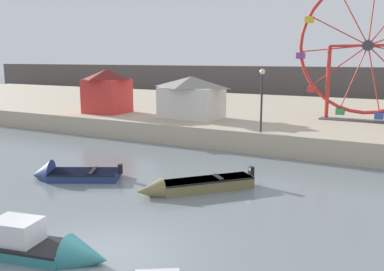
% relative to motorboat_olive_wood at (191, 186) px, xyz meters
% --- Properties ---
extents(ground_plane, '(240.00, 240.00, 0.00)m').
position_rel_motorboat_olive_wood_xyz_m(ground_plane, '(0.67, -6.24, -0.28)').
color(ground_plane, slate).
extents(quay_promenade, '(110.00, 25.68, 1.29)m').
position_rel_motorboat_olive_wood_xyz_m(quay_promenade, '(0.67, 20.82, 0.37)').
color(quay_promenade, '#B7A88E').
rests_on(quay_promenade, ground_plane).
extents(distant_town_skyline, '(140.00, 3.00, 4.40)m').
position_rel_motorboat_olive_wood_xyz_m(distant_town_skyline, '(0.67, 45.75, 1.92)').
color(distant_town_skyline, '#564C47').
rests_on(distant_town_skyline, ground_plane).
extents(motorboat_olive_wood, '(4.06, 4.54, 1.07)m').
position_rel_motorboat_olive_wood_xyz_m(motorboat_olive_wood, '(0.00, 0.00, 0.00)').
color(motorboat_olive_wood, olive).
rests_on(motorboat_olive_wood, ground_plane).
extents(motorboat_navy_blue, '(4.22, 3.22, 1.45)m').
position_rel_motorboat_olive_wood_xyz_m(motorboat_navy_blue, '(-6.06, -1.14, -0.07)').
color(motorboat_navy_blue, navy).
rests_on(motorboat_navy_blue, ground_plane).
extents(motorboat_teal_painted, '(5.88, 2.41, 1.44)m').
position_rel_motorboat_olive_wood_xyz_m(motorboat_teal_painted, '(-1.09, -7.38, 0.01)').
color(motorboat_teal_painted, teal).
rests_on(motorboat_teal_painted, ground_plane).
extents(ferris_wheel_red_frame, '(9.48, 1.20, 9.74)m').
position_rel_motorboat_olive_wood_xyz_m(ferris_wheel_red_frame, '(4.60, 16.02, 5.91)').
color(ferris_wheel_red_frame, red).
rests_on(ferris_wheel_red_frame, quay_promenade).
extents(carnival_booth_red_striped, '(3.49, 3.40, 3.43)m').
position_rel_motorboat_olive_wood_xyz_m(carnival_booth_red_striped, '(-13.88, 11.18, 2.80)').
color(carnival_booth_red_striped, red).
rests_on(carnival_booth_red_striped, quay_promenade).
extents(carnival_booth_white_ticket, '(4.85, 3.32, 2.99)m').
position_rel_motorboat_olive_wood_xyz_m(carnival_booth_white_ticket, '(-6.59, 11.83, 2.57)').
color(carnival_booth_white_ticket, silver).
rests_on(carnival_booth_white_ticket, quay_promenade).
extents(promenade_lamp_near, '(0.32, 0.32, 3.68)m').
position_rel_motorboat_olive_wood_xyz_m(promenade_lamp_near, '(-0.01, 8.40, 3.44)').
color(promenade_lamp_near, '#2D2D33').
rests_on(promenade_lamp_near, quay_promenade).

